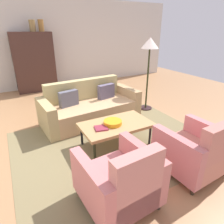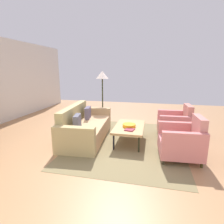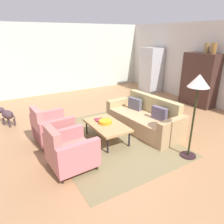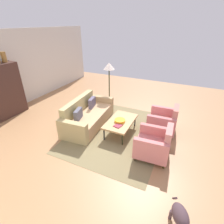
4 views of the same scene
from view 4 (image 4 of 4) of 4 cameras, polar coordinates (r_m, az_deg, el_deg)
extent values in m
plane|color=#AB7A50|center=(5.55, -4.86, -5.29)|extent=(11.39, 11.39, 0.00)
cube|color=beige|center=(7.44, -31.28, 11.26)|extent=(9.49, 0.12, 2.80)
cube|color=olive|center=(5.35, 2.26, -6.54)|extent=(3.40, 2.60, 0.01)
cube|color=tan|center=(5.66, -7.53, -2.23)|extent=(1.80, 1.03, 0.42)
cube|color=tan|center=(5.72, -10.85, 0.35)|extent=(1.75, 0.31, 0.86)
cube|color=tan|center=(6.38, -3.59, 2.56)|extent=(0.25, 0.91, 0.62)
cube|color=tan|center=(4.92, -12.81, -6.39)|extent=(0.25, 0.91, 0.62)
cube|color=#5D546A|center=(5.89, -6.58, 3.11)|extent=(0.42, 0.19, 0.32)
cube|color=#575664|center=(5.19, -11.05, -0.78)|extent=(0.42, 0.20, 0.32)
cylinder|color=black|center=(4.93, -2.63, -7.33)|extent=(0.04, 0.04, 0.36)
cylinder|color=black|center=(5.75, 2.26, -1.83)|extent=(0.04, 0.04, 0.36)
cylinder|color=black|center=(4.74, 3.46, -8.97)|extent=(0.04, 0.04, 0.36)
cylinder|color=black|center=(5.58, 7.56, -3.02)|extent=(0.04, 0.04, 0.36)
cube|color=tan|center=(5.13, 2.85, -3.11)|extent=(1.20, 0.70, 0.05)
cylinder|color=#2E281B|center=(4.39, 7.51, -15.00)|extent=(0.05, 0.05, 0.10)
cylinder|color=#2E2617|center=(4.90, 9.57, -9.90)|extent=(0.05, 0.05, 0.10)
cylinder|color=#312A10|center=(4.34, 16.59, -16.77)|extent=(0.05, 0.05, 0.10)
cylinder|color=#36291D|center=(4.86, 17.54, -11.38)|extent=(0.05, 0.05, 0.10)
cube|color=#CA7677|center=(4.48, 13.09, -11.20)|extent=(0.61, 0.83, 0.30)
cube|color=tan|center=(4.33, 17.77, -9.50)|extent=(0.57, 0.18, 0.78)
cube|color=#D27776|center=(4.14, 12.45, -12.60)|extent=(0.17, 0.81, 0.56)
cube|color=#C2716E|center=(4.68, 13.97, -7.48)|extent=(0.17, 0.81, 0.56)
cylinder|color=#302919|center=(5.32, 11.60, -6.80)|extent=(0.05, 0.05, 0.10)
cylinder|color=#2D2717|center=(5.89, 12.97, -3.29)|extent=(0.05, 0.05, 0.10)
cylinder|color=#382A1D|center=(5.28, 18.88, -8.16)|extent=(0.05, 0.05, 0.10)
cylinder|color=#2E201B|center=(5.85, 19.51, -4.48)|extent=(0.05, 0.05, 0.10)
cube|color=tan|center=(5.47, 16.02, -3.84)|extent=(0.60, 0.83, 0.30)
cube|color=tan|center=(5.34, 19.83, -2.27)|extent=(0.57, 0.17, 0.78)
cube|color=#C37172|center=(5.11, 15.67, -4.46)|extent=(0.16, 0.80, 0.56)
cube|color=#D07477|center=(5.70, 16.66, -1.06)|extent=(0.16, 0.80, 0.56)
cylinder|color=orange|center=(5.04, 2.59, -2.86)|extent=(0.31, 0.31, 0.07)
cube|color=maroon|center=(4.85, 1.96, -4.52)|extent=(0.24, 0.23, 0.02)
cube|color=#3E2620|center=(7.00, -32.14, 5.82)|extent=(1.20, 0.50, 1.80)
cube|color=black|center=(7.36, -31.43, 6.92)|extent=(0.56, 0.01, 1.51)
cylinder|color=olive|center=(6.94, -32.04, 15.05)|extent=(0.16, 0.16, 0.34)
cylinder|color=#2E1B1F|center=(6.91, -0.87, 1.98)|extent=(0.32, 0.32, 0.03)
cylinder|color=black|center=(6.62, -0.91, 7.76)|extent=(0.04, 0.04, 1.45)
cone|color=silver|center=(6.38, -0.97, 14.91)|extent=(0.40, 0.40, 0.24)
cylinder|color=#49353B|center=(3.60, 21.16, -28.96)|extent=(0.06, 0.06, 0.20)
cylinder|color=#49353B|center=(3.56, 18.69, -29.37)|extent=(0.06, 0.06, 0.20)
ellipsoid|color=#49353B|center=(3.33, 21.53, -29.08)|extent=(0.48, 0.40, 0.24)
cylinder|color=#49353B|center=(3.44, 19.96, -25.12)|extent=(0.14, 0.09, 0.17)
camera|label=1|loc=(2.97, 41.91, -1.05)|focal=31.63mm
camera|label=2|loc=(1.69, -49.92, -34.10)|focal=28.99mm
camera|label=3|loc=(8.01, 31.11, 19.73)|focal=33.32mm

